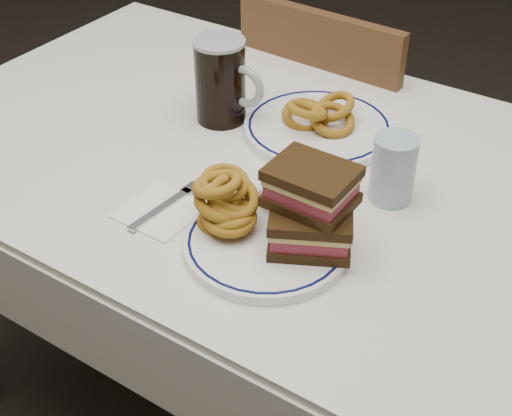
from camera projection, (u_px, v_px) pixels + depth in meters
The scene contains 12 objects.
floor at pixel (244, 401), 1.77m from camera, with size 6.00×7.00×0.00m, color black.
dining_table at pixel (241, 191), 1.38m from camera, with size 1.27×0.87×0.75m.
chair_far at pixel (335, 149), 1.82m from camera, with size 0.42×0.42×0.87m.
main_plate at pixel (266, 243), 1.07m from camera, with size 0.25×0.25×0.02m.
reuben_sandwich at pixel (311, 207), 1.03m from camera, with size 0.15×0.14×0.12m.
onion_rings_main at pixel (226, 203), 1.08m from camera, with size 0.11×0.11×0.10m.
ketchup_ramekin at pixel (278, 193), 1.13m from camera, with size 0.06×0.06×0.04m.
beer_mug at pixel (222, 80), 1.34m from camera, with size 0.15×0.10×0.16m.
water_glass at pixel (393, 169), 1.15m from camera, with size 0.07×0.07×0.11m, color #98B0C5.
far_plate at pixel (318, 128), 1.34m from camera, with size 0.28×0.28×0.02m.
onion_rings_far at pixel (319, 113), 1.32m from camera, with size 0.15×0.14×0.08m.
napkin_fork at pixel (162, 210), 1.15m from camera, with size 0.12×0.16×0.01m.
Camera 1 is at (0.64, -0.92, 1.45)m, focal length 50.00 mm.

